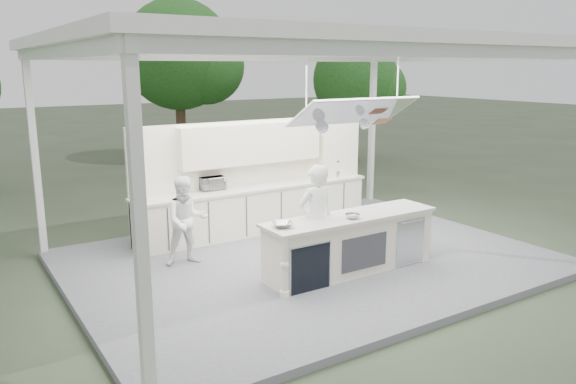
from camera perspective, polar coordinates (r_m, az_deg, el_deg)
ground at (r=10.07m, az=2.14°, el=-7.31°), size 90.00×90.00×0.00m
stage_deck at (r=10.05m, az=2.14°, el=-6.99°), size 8.00×6.00×0.12m
tent at (r=9.46m, az=2.39°, el=14.31°), size 8.20×6.20×3.86m
demo_island at (r=9.29m, az=6.30°, el=-5.23°), size 3.10×0.79×0.95m
back_counter at (r=11.43m, az=-3.26°, el=-1.73°), size 5.08×0.72×0.95m
back_wall_unit at (r=11.63m, az=-1.93°, el=3.44°), size 5.05×0.48×2.25m
tree_cluster at (r=18.31m, az=-16.28°, el=11.70°), size 19.55×9.40×5.85m
head_chef at (r=9.01m, az=2.86°, el=-2.87°), size 0.68×0.46×1.81m
sous_chef at (r=9.67m, az=-10.28°, el=-2.87°), size 0.83×0.70×1.52m
toaster_oven at (r=11.06m, az=-7.77°, el=0.89°), size 0.48×0.33×0.27m
bowl_large at (r=8.45m, az=-0.55°, el=-3.33°), size 0.40×0.40×0.08m
bowl_small at (r=8.98m, az=6.56°, el=-2.45°), size 0.30×0.30×0.07m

